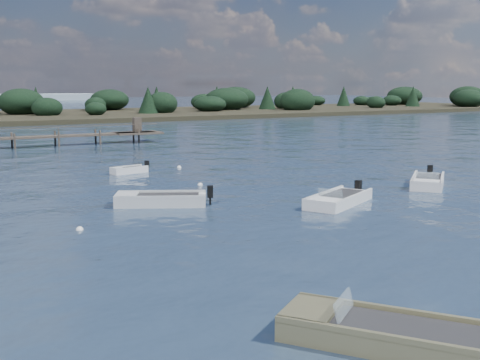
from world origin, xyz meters
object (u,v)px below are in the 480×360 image
dinghy_mid_grey (161,202)px  tender_far_white (129,171)px  dinghy_near_olive (388,338)px  dinghy_mid_white_a (338,201)px  dinghy_mid_white_b (428,183)px

dinghy_mid_grey → tender_far_white: bearing=78.7°
dinghy_near_olive → dinghy_mid_white_a: (9.94, 14.38, -0.02)m
dinghy_mid_white_b → dinghy_mid_white_a: 8.78m
tender_far_white → dinghy_near_olive: dinghy_near_olive is taller
tender_far_white → dinghy_mid_white_a: dinghy_mid_white_a is taller
dinghy_mid_white_b → dinghy_mid_white_a: (-8.58, -1.88, -0.01)m
tender_far_white → dinghy_near_olive: (-4.01, -30.68, 0.04)m
dinghy_mid_white_a → dinghy_mid_white_b: bearing=12.4°
tender_far_white → dinghy_mid_white_b: size_ratio=0.61×
dinghy_mid_white_b → dinghy_near_olive: bearing=-138.7°
tender_far_white → dinghy_mid_grey: size_ratio=0.59×
dinghy_near_olive → dinghy_mid_grey: bearing=85.0°
dinghy_mid_grey → dinghy_near_olive: bearing=-95.0°
dinghy_mid_white_a → tender_far_white: bearing=110.0°
dinghy_near_olive → dinghy_mid_white_b: dinghy_near_olive is taller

